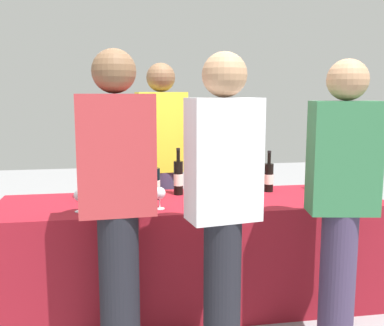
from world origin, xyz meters
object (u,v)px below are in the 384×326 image
at_px(wine_glass_0, 79,197).
at_px(server_pouring, 162,160).
at_px(wine_bottle_3, 269,177).
at_px(wine_glass_1, 160,194).
at_px(wine_bottle_0, 85,183).
at_px(wine_bottle_4, 323,175).
at_px(wine_bottle_1, 155,183).
at_px(wine_bottle_2, 178,177).
at_px(guest_2, 342,196).
at_px(guest_1, 223,201).
at_px(guest_0, 117,198).
at_px(wine_glass_2, 335,185).

bearing_deg(wine_glass_0, server_pouring, 55.06).
height_order(wine_bottle_3, wine_glass_1, wine_bottle_3).
xyz_separation_m(wine_bottle_0, server_pouring, (0.57, 0.52, 0.07)).
xyz_separation_m(wine_bottle_3, wine_bottle_4, (0.39, -0.05, 0.01)).
relative_size(wine_bottle_1, wine_bottle_4, 0.94).
distance_m(wine_bottle_2, wine_glass_1, 0.41).
xyz_separation_m(wine_glass_0, wine_glass_1, (0.48, -0.01, 0.00)).
bearing_deg(wine_bottle_4, server_pouring, 154.69).
bearing_deg(wine_bottle_0, wine_glass_0, -92.81).
xyz_separation_m(wine_bottle_1, guest_2, (0.94, -0.76, 0.05)).
bearing_deg(wine_bottle_1, guest_1, -71.69).
bearing_deg(guest_0, wine_bottle_0, 103.40).
xyz_separation_m(wine_bottle_0, wine_glass_2, (1.63, -0.30, -0.01)).
height_order(wine_glass_0, guest_2, guest_2).
bearing_deg(wine_bottle_1, guest_0, -111.10).
distance_m(wine_bottle_3, guest_1, 1.08).
xyz_separation_m(wine_glass_0, guest_0, (0.22, -0.39, 0.08)).
bearing_deg(wine_bottle_4, wine_glass_1, -165.48).
xyz_separation_m(wine_bottle_2, guest_1, (0.10, -0.93, 0.05)).
height_order(wine_bottle_3, guest_2, guest_2).
relative_size(wine_bottle_0, wine_glass_0, 2.44).
distance_m(wine_glass_0, guest_0, 0.46).
distance_m(wine_bottle_3, guest_0, 1.32).
bearing_deg(guest_1, wine_glass_2, 23.05).
bearing_deg(guest_0, guest_1, -21.13).
relative_size(wine_bottle_4, wine_glass_1, 2.38).
xyz_separation_m(guest_0, guest_1, (0.52, -0.17, 0.00)).
height_order(wine_bottle_3, wine_bottle_4, wine_bottle_4).
relative_size(wine_bottle_3, wine_glass_1, 2.18).
bearing_deg(wine_bottle_2, guest_2, -48.58).
xyz_separation_m(wine_bottle_1, guest_1, (0.27, -0.82, 0.06)).
relative_size(wine_bottle_3, guest_1, 0.18).
xyz_separation_m(wine_bottle_1, wine_bottle_4, (1.22, 0.04, 0.01)).
bearing_deg(wine_glass_1, wine_bottle_4, 14.52).
distance_m(wine_glass_1, guest_0, 0.46).
height_order(wine_bottle_2, wine_glass_2, wine_bottle_2).
bearing_deg(wine_glass_1, wine_bottle_0, 145.56).
distance_m(wine_bottle_2, wine_bottle_4, 1.05).
bearing_deg(guest_0, wine_bottle_2, 57.50).
height_order(wine_bottle_0, wine_bottle_3, wine_bottle_0).
distance_m(wine_glass_2, guest_0, 1.48).
bearing_deg(wine_bottle_3, wine_bottle_1, -173.30).
height_order(wine_bottle_3, server_pouring, server_pouring).
distance_m(wine_glass_1, guest_2, 1.06).
relative_size(wine_bottle_4, guest_2, 0.20).
height_order(wine_glass_2, guest_2, guest_2).
height_order(wine_glass_0, guest_1, guest_1).
relative_size(wine_bottle_1, wine_glass_0, 2.33).
bearing_deg(wine_glass_2, wine_bottle_3, 134.35).
bearing_deg(server_pouring, wine_bottle_2, 92.16).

